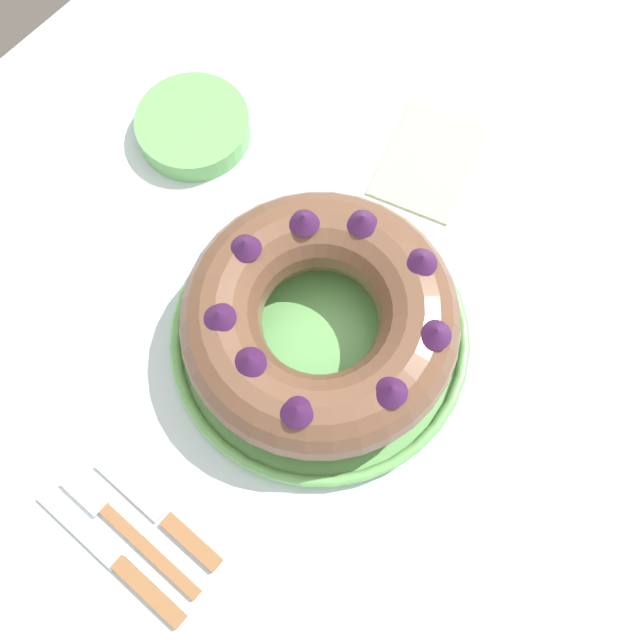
# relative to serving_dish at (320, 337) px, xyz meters

# --- Properties ---
(ground_plane) EXTENTS (8.00, 8.00, 0.00)m
(ground_plane) POSITION_rel_serving_dish_xyz_m (-0.01, -0.04, -0.75)
(ground_plane) COLOR #4C4742
(dining_table) EXTENTS (1.41, 1.20, 0.74)m
(dining_table) POSITION_rel_serving_dish_xyz_m (-0.01, -0.04, -0.09)
(dining_table) COLOR silver
(dining_table) RESTS_ON ground_plane
(serving_dish) EXTENTS (0.33, 0.33, 0.02)m
(serving_dish) POSITION_rel_serving_dish_xyz_m (0.00, 0.00, 0.00)
(serving_dish) COLOR #6BB760
(serving_dish) RESTS_ON dining_table
(bundt_cake) EXTENTS (0.29, 0.29, 0.10)m
(bundt_cake) POSITION_rel_serving_dish_xyz_m (0.00, -0.00, 0.05)
(bundt_cake) COLOR brown
(bundt_cake) RESTS_ON serving_dish
(fork) EXTENTS (0.02, 0.18, 0.01)m
(fork) POSITION_rel_serving_dish_xyz_m (-0.28, 0.03, -0.01)
(fork) COLOR #936038
(fork) RESTS_ON dining_table
(serving_knife) EXTENTS (0.02, 0.20, 0.01)m
(serving_knife) POSITION_rel_serving_dish_xyz_m (-0.31, -0.00, -0.01)
(serving_knife) COLOR #936038
(serving_knife) RESTS_ON dining_table
(cake_knife) EXTENTS (0.02, 0.16, 0.01)m
(cake_knife) POSITION_rel_serving_dish_xyz_m (-0.25, -0.00, -0.01)
(cake_knife) COLOR #936038
(cake_knife) RESTS_ON dining_table
(side_bowl) EXTENTS (0.14, 0.14, 0.03)m
(side_bowl) POSITION_rel_serving_dish_xyz_m (0.11, 0.29, 0.00)
(side_bowl) COLOR #6BB760
(side_bowl) RESTS_ON dining_table
(napkin) EXTENTS (0.17, 0.14, 0.00)m
(napkin) POSITION_rel_serving_dish_xyz_m (0.26, 0.05, -0.01)
(napkin) COLOR beige
(napkin) RESTS_ON dining_table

